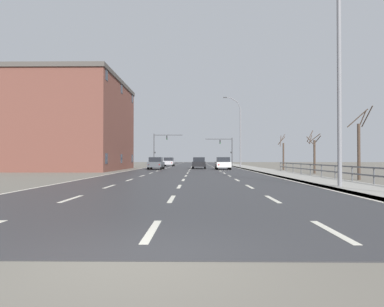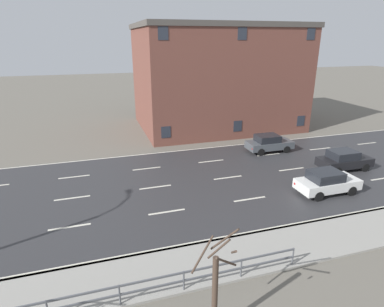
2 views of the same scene
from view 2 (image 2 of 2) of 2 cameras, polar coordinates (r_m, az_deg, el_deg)
The scene contains 6 objects.
ground_plane at distance 31.48m, azimuth 29.75°, elevation -0.88°, with size 160.00×160.00×0.12m.
car_near_left at distance 29.59m, azimuth 13.54°, elevation 1.83°, with size 1.88×4.12×1.57m.
car_far_left at distance 27.42m, azimuth 25.45°, elevation -1.03°, with size 1.89×4.13×1.57m.
car_far_right at distance 22.82m, azimuth 22.89°, elevation -4.67°, with size 1.85×4.10×1.57m.
brick_building at distance 37.13m, azimuth 4.41°, elevation 13.46°, with size 12.30×17.44×11.18m.
bare_tree_mid at distance 11.44m, azimuth 4.28°, elevation -22.76°, with size 1.43×1.53×4.13m.
Camera 2 is at (19.77, 25.49, 9.64)m, focal length 29.95 mm.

